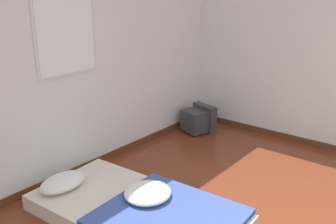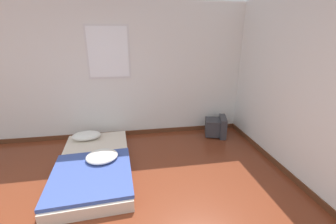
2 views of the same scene
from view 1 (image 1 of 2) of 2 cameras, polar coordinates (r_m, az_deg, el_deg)
name	(u,v)px [view 1 (image 1 of 2)]	position (r m, az deg, el deg)	size (l,w,h in m)	color
wall_back	(57,70)	(4.27, -16.57, 6.15)	(7.92, 0.08, 2.60)	silver
mattress_bed	(136,210)	(3.72, -4.89, -14.69)	(1.19, 2.13, 0.31)	beige
crt_tv	(198,120)	(5.84, 4.66, -1.15)	(0.50, 0.50, 0.41)	#333338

